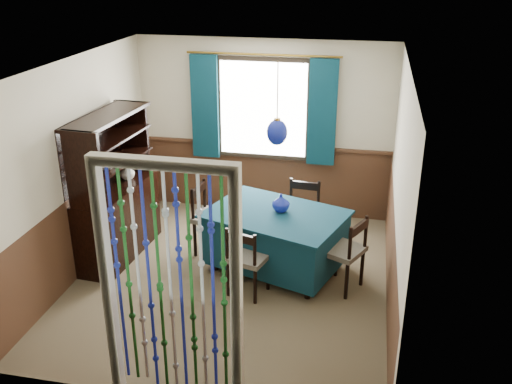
% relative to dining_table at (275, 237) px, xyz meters
% --- Properties ---
extents(floor, '(4.00, 4.00, 0.00)m').
position_rel_dining_table_xyz_m(floor, '(-0.46, -0.34, -0.43)').
color(floor, brown).
rests_on(floor, ground).
extents(ceiling, '(4.00, 4.00, 0.00)m').
position_rel_dining_table_xyz_m(ceiling, '(-0.46, -0.34, 2.07)').
color(ceiling, silver).
rests_on(ceiling, ground).
extents(wall_back, '(3.60, 0.00, 3.60)m').
position_rel_dining_table_xyz_m(wall_back, '(-0.46, 1.66, 0.82)').
color(wall_back, beige).
rests_on(wall_back, ground).
extents(wall_front, '(3.60, 0.00, 3.60)m').
position_rel_dining_table_xyz_m(wall_front, '(-0.46, -2.34, 0.82)').
color(wall_front, beige).
rests_on(wall_front, ground).
extents(wall_left, '(0.00, 4.00, 4.00)m').
position_rel_dining_table_xyz_m(wall_left, '(-2.26, -0.34, 0.82)').
color(wall_left, beige).
rests_on(wall_left, ground).
extents(wall_right, '(0.00, 4.00, 4.00)m').
position_rel_dining_table_xyz_m(wall_right, '(1.34, -0.34, 0.82)').
color(wall_right, beige).
rests_on(wall_right, ground).
extents(wainscot_back, '(3.60, 0.00, 3.60)m').
position_rel_dining_table_xyz_m(wainscot_back, '(-0.46, 1.64, 0.07)').
color(wainscot_back, '#472A1B').
rests_on(wainscot_back, ground).
extents(wainscot_front, '(3.60, 0.00, 3.60)m').
position_rel_dining_table_xyz_m(wainscot_front, '(-0.46, -2.33, 0.07)').
color(wainscot_front, '#472A1B').
rests_on(wainscot_front, ground).
extents(wainscot_left, '(0.00, 4.00, 4.00)m').
position_rel_dining_table_xyz_m(wainscot_left, '(-2.25, -0.34, 0.07)').
color(wainscot_left, '#472A1B').
rests_on(wainscot_left, ground).
extents(wainscot_right, '(0.00, 4.00, 4.00)m').
position_rel_dining_table_xyz_m(wainscot_right, '(1.32, -0.34, 0.07)').
color(wainscot_right, '#472A1B').
rests_on(wainscot_right, ground).
extents(window, '(1.32, 0.12, 1.42)m').
position_rel_dining_table_xyz_m(window, '(-0.46, 1.61, 1.12)').
color(window, black).
rests_on(window, wall_back).
extents(doorway, '(1.16, 0.12, 2.18)m').
position_rel_dining_table_xyz_m(doorway, '(-0.46, -2.28, 0.62)').
color(doorway, silver).
rests_on(doorway, ground).
extents(dining_table, '(1.81, 1.51, 0.74)m').
position_rel_dining_table_xyz_m(dining_table, '(0.00, 0.00, 0.00)').
color(dining_table, '#0B2D3C').
rests_on(dining_table, floor).
extents(chair_near, '(0.51, 0.49, 0.84)m').
position_rel_dining_table_xyz_m(chair_near, '(-0.21, -0.60, 0.02)').
color(chair_near, black).
rests_on(chair_near, floor).
extents(chair_far, '(0.47, 0.45, 0.88)m').
position_rel_dining_table_xyz_m(chair_far, '(0.23, 0.61, 0.04)').
color(chair_far, black).
rests_on(chair_far, floor).
extents(chair_left, '(0.48, 0.50, 0.91)m').
position_rel_dining_table_xyz_m(chair_left, '(-0.87, 0.28, 0.05)').
color(chair_left, black).
rests_on(chair_left, floor).
extents(chair_right, '(0.57, 0.58, 0.88)m').
position_rel_dining_table_xyz_m(chair_right, '(0.83, -0.26, 0.04)').
color(chair_right, black).
rests_on(chair_right, floor).
extents(sideboard, '(0.59, 1.43, 1.82)m').
position_rel_dining_table_xyz_m(sideboard, '(-2.00, -0.03, 0.19)').
color(sideboard, black).
rests_on(sideboard, floor).
extents(pendant_lamp, '(0.23, 0.23, 0.92)m').
position_rel_dining_table_xyz_m(pendant_lamp, '(-0.00, 0.00, 1.30)').
color(pendant_lamp, olive).
rests_on(pendant_lamp, ceiling).
extents(vase_table, '(0.23, 0.23, 0.20)m').
position_rel_dining_table_xyz_m(vase_table, '(0.05, 0.07, 0.41)').
color(vase_table, navy).
rests_on(vase_table, dining_table).
extents(bowl_shelf, '(0.24, 0.24, 0.05)m').
position_rel_dining_table_xyz_m(bowl_shelf, '(-1.94, -0.25, 0.84)').
color(bowl_shelf, beige).
rests_on(bowl_shelf, sideboard).
extents(vase_sideboard, '(0.21, 0.21, 0.21)m').
position_rel_dining_table_xyz_m(vase_sideboard, '(-1.94, 0.28, 0.58)').
color(vase_sideboard, beige).
rests_on(vase_sideboard, sideboard).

